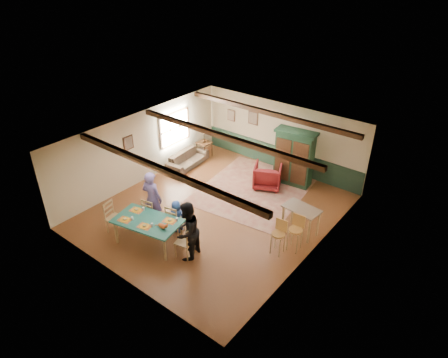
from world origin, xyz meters
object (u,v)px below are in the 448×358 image
Objects in this scene: dining_table at (149,232)px; end_table at (204,149)px; armchair at (268,176)px; table_lamp at (204,135)px; armoire at (294,158)px; bar_stool_right at (295,234)px; dining_chair_far_left at (152,211)px; person_woman at (187,231)px; person_man at (152,199)px; dining_chair_end_left at (115,218)px; counter_table at (300,220)px; person_child at (177,216)px; bar_stool_left at (278,238)px; cat at (162,225)px; dining_chair_end_right at (185,241)px; sofa at (188,159)px; dining_chair_far_right at (175,219)px.

dining_table reaches higher than end_table.
table_lamp is (-3.45, 0.45, 0.51)m from armchair.
armoire reaches higher than bar_stool_right.
armchair is (1.57, 4.26, -0.06)m from dining_chair_far_left.
armchair reaches higher than dining_table.
person_woman is at bearing -53.49° from end_table.
armoire is 3.21× the size of end_table.
end_table is 0.63m from table_lamp.
armoire is 1.17m from armchair.
person_man is at bearing -68.12° from table_lamp.
dining_chair_end_left is 0.94× the size of counter_table.
armoire is at bearing 5.00° from table_lamp.
dining_chair_far_left is 0.88m from person_child.
table_lamp is at bearing 179.02° from armoire.
armchair is (2.22, 5.19, -0.06)m from dining_chair_end_left.
dining_table is 0.90m from dining_chair_far_left.
bar_stool_left reaches higher than dining_table.
dining_table is 1.89× the size of dining_chair_end_left.
cat is at bearing 136.55° from person_man.
person_man is 1.74× the size of bar_stool_left.
end_table is 1.09× the size of table_lamp.
dining_chair_end_right is 0.55× the size of person_man.
person_woman reaches higher than counter_table.
armoire is at bearing 5.00° from end_table.
person_child is (0.86, 0.17, -0.39)m from person_man.
person_child is 3.61m from bar_stool_right.
dining_chair_end_right is 1.57× the size of end_table.
sofa is at bearing -149.45° from dining_chair_end_right.
dining_chair_far_right reaches higher than sofa.
dining_chair_end_right reaches higher than dining_table.
dining_table is 5.00m from sofa.
dining_chair_far_left reaches higher than armchair.
person_child is at bearing -133.26° from person_woman.
dining_chair_far_right and dining_chair_end_left have the same top height.
cat is (0.61, 0.01, 0.51)m from dining_table.
person_man reaches higher than counter_table.
person_child is at bearing -62.70° from dining_chair_end_left.
bar_stool_right is at bearing -65.36° from armoire.
dining_chair_end_right reaches higher than counter_table.
person_man is at bearing 136.55° from cat.
sofa is 5.86m from counter_table.
person_man is 1.88× the size of armchair.
cat is 0.20× the size of sofa.
dining_chair_end_right is at bearing 11.40° from dining_table.
dining_chair_far_right is at bearing -58.98° from table_lamp.
armchair is (-0.24, 4.70, -0.06)m from dining_chair_end_right.
armoire reaches higher than end_table.
bar_stool_right reaches higher than dining_chair_end_left.
armoire is at bearing -76.88° from sofa.
dining_chair_end_left reaches higher than counter_table.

